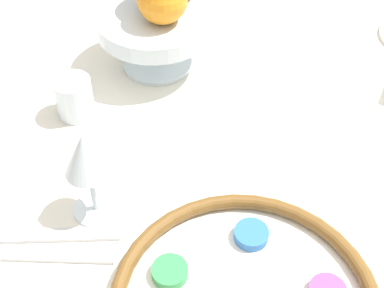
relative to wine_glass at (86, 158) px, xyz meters
name	(u,v)px	position (x,y,z in m)	size (l,w,h in m)	color
dining_table	(230,262)	(0.18, -0.19, -0.48)	(1.59, 1.09, 0.76)	silver
wine_glass	(86,158)	(0.00, 0.00, 0.00)	(0.06, 0.06, 0.15)	silver
fruit_stand	(156,27)	(0.34, -0.02, -0.03)	(0.20, 0.20, 0.10)	silver
cup_near	(74,97)	(0.19, 0.09, -0.07)	(0.06, 0.06, 0.07)	silver
fork_left	(39,254)	(-0.08, 0.05, -0.10)	(0.04, 0.20, 0.01)	silver
fork_right	(46,235)	(-0.05, 0.05, -0.10)	(0.05, 0.20, 0.01)	silver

